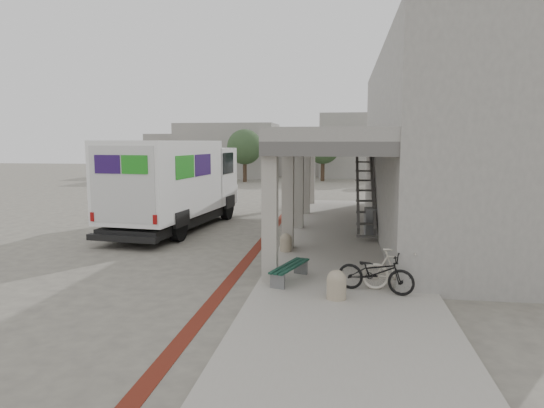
% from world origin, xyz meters
% --- Properties ---
extents(ground, '(120.00, 120.00, 0.00)m').
position_xyz_m(ground, '(0.00, 0.00, 0.00)').
color(ground, '#615B53').
rests_on(ground, ground).
extents(bike_lane_stripe, '(0.35, 40.00, 0.01)m').
position_xyz_m(bike_lane_stripe, '(1.00, 2.00, 0.01)').
color(bike_lane_stripe, '#601E13').
rests_on(bike_lane_stripe, ground).
extents(sidewalk, '(4.40, 28.00, 0.12)m').
position_xyz_m(sidewalk, '(4.00, 0.00, 0.06)').
color(sidewalk, '#9E998E').
rests_on(sidewalk, ground).
extents(transit_building, '(7.60, 17.00, 7.00)m').
position_xyz_m(transit_building, '(6.83, 4.50, 3.40)').
color(transit_building, gray).
rests_on(transit_building, ground).
extents(distant_backdrop, '(28.00, 10.00, 6.50)m').
position_xyz_m(distant_backdrop, '(-2.84, 35.89, 2.70)').
color(distant_backdrop, gray).
rests_on(distant_backdrop, ground).
extents(tree_left, '(3.20, 3.20, 4.80)m').
position_xyz_m(tree_left, '(-5.00, 28.00, 3.18)').
color(tree_left, '#38281C').
rests_on(tree_left, ground).
extents(tree_mid, '(3.20, 3.20, 4.80)m').
position_xyz_m(tree_mid, '(2.00, 30.00, 3.18)').
color(tree_mid, '#38281C').
rests_on(tree_mid, ground).
extents(tree_right, '(3.20, 3.20, 4.80)m').
position_xyz_m(tree_right, '(10.00, 29.00, 3.18)').
color(tree_right, '#38281C').
rests_on(tree_right, ground).
extents(fedex_truck, '(3.60, 8.94, 3.71)m').
position_xyz_m(fedex_truck, '(-3.04, 3.95, 1.98)').
color(fedex_truck, black).
rests_on(fedex_truck, ground).
extents(bench, '(0.90, 1.79, 0.41)m').
position_xyz_m(bench, '(2.60, -3.41, 0.42)').
color(bench, slate).
rests_on(bench, sidewalk).
extents(bollard_near, '(0.45, 0.45, 0.67)m').
position_xyz_m(bollard_near, '(3.81, -4.68, 0.45)').
color(bollard_near, tan).
rests_on(bollard_near, sidewalk).
extents(bollard_far, '(0.39, 0.39, 0.58)m').
position_xyz_m(bollard_far, '(2.10, -0.05, 0.41)').
color(bollard_far, gray).
rests_on(bollard_far, sidewalk).
extents(utility_cabinet, '(0.50, 0.65, 1.04)m').
position_xyz_m(utility_cabinet, '(5.00, 3.21, 0.64)').
color(utility_cabinet, gray).
rests_on(utility_cabinet, sidewalk).
extents(bicycle_black, '(1.95, 1.16, 0.97)m').
position_xyz_m(bicycle_black, '(4.71, -4.05, 0.60)').
color(bicycle_black, black).
rests_on(bicycle_black, sidewalk).
extents(bicycle_cream, '(1.71, 0.51, 1.02)m').
position_xyz_m(bicycle_cream, '(5.25, -3.85, 0.63)').
color(bicycle_cream, beige).
rests_on(bicycle_cream, sidewalk).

